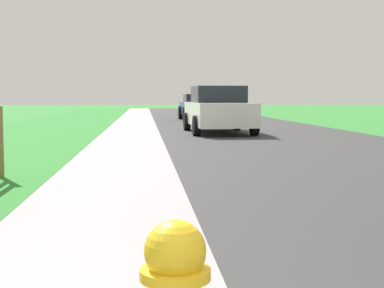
% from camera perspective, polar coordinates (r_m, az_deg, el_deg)
% --- Properties ---
extents(ground_plane, '(120.00, 120.00, 0.00)m').
position_cam_1_polar(ground_plane, '(25.21, -3.68, 1.95)').
color(ground_plane, '#328333').
extents(road_asphalt, '(7.00, 66.00, 0.01)m').
position_cam_1_polar(road_asphalt, '(27.50, 3.54, 2.20)').
color(road_asphalt, '#373737').
rests_on(road_asphalt, ground).
extents(curb_concrete, '(6.00, 66.00, 0.01)m').
position_cam_1_polar(curb_concrete, '(27.32, -10.08, 2.11)').
color(curb_concrete, '#BC9EA4').
rests_on(curb_concrete, ground).
extents(grass_verge, '(5.00, 66.00, 0.00)m').
position_cam_1_polar(grass_verge, '(27.49, -13.20, 2.08)').
color(grass_verge, '#328333').
rests_on(grass_verge, ground).
extents(parked_suv_white, '(2.21, 4.85, 1.63)m').
position_cam_1_polar(parked_suv_white, '(19.62, 2.68, 3.48)').
color(parked_suv_white, white).
rests_on(parked_suv_white, ground).
extents(parked_car_blue, '(2.20, 4.57, 1.40)m').
position_cam_1_polar(parked_car_blue, '(30.25, 0.85, 3.81)').
color(parked_car_blue, navy).
rests_on(parked_car_blue, ground).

